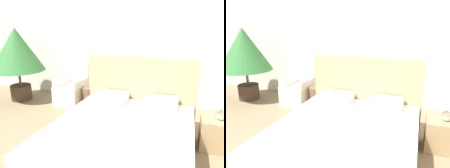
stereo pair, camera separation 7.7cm
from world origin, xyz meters
The scene contains 8 objects.
wall_back centered at (0.00, 3.71, 1.45)m, with size 10.00×0.06×2.90m.
bed centered at (1.02, 1.34, 0.31)m, with size 1.82×2.12×1.27m.
armchair_near_window_left centered at (-0.71, 3.04, 0.28)m, with size 0.61×0.70×0.89m.
armchair_near_window_right centered at (0.25, 3.04, 0.28)m, with size 0.59×0.68×0.89m.
potted_palm centered at (-2.01, 2.87, 1.16)m, with size 1.23×1.23×1.71m.
nightstand centered at (2.23, 2.09, 0.23)m, with size 0.46×0.42×0.46m.
table_lamp centered at (2.26, 2.10, 0.75)m, with size 0.34×0.34×0.41m.
side_table centered at (-0.23, 2.98, 0.22)m, with size 0.31×0.31×0.45m.
Camera 2 is at (1.83, -1.11, 1.81)m, focal length 35.00 mm.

